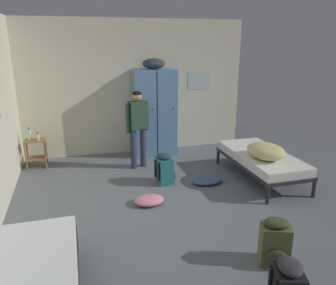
# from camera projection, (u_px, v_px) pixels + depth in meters

# --- Properties ---
(ground_plane) EXTENTS (9.09, 9.09, 0.00)m
(ground_plane) POSITION_uv_depth(u_px,v_px,m) (173.00, 208.00, 5.05)
(ground_plane) COLOR slate
(room_backdrop) EXTENTS (4.93, 5.74, 2.87)m
(room_backdrop) POSITION_uv_depth(u_px,v_px,m) (75.00, 103.00, 5.51)
(room_backdrop) COLOR beige
(room_backdrop) RESTS_ON ground_plane
(locker_bank) EXTENTS (0.90, 0.55, 2.07)m
(locker_bank) POSITION_uv_depth(u_px,v_px,m) (154.00, 111.00, 7.21)
(locker_bank) COLOR #5B84B2
(locker_bank) RESTS_ON ground_plane
(shelf_unit) EXTENTS (0.38, 0.30, 0.57)m
(shelf_unit) POSITION_uv_depth(u_px,v_px,m) (36.00, 151.00, 6.55)
(shelf_unit) COLOR brown
(shelf_unit) RESTS_ON ground_plane
(bed_left_front) EXTENTS (0.90, 1.90, 0.49)m
(bed_left_front) POSITION_uv_depth(u_px,v_px,m) (26.00, 283.00, 2.93)
(bed_left_front) COLOR #28282D
(bed_left_front) RESTS_ON ground_plane
(bed_right) EXTENTS (0.90, 1.90, 0.49)m
(bed_right) POSITION_uv_depth(u_px,v_px,m) (261.00, 159.00, 6.02)
(bed_right) COLOR #28282D
(bed_right) RESTS_ON ground_plane
(bedding_heap) EXTENTS (0.59, 0.75, 0.25)m
(bedding_heap) POSITION_uv_depth(u_px,v_px,m) (266.00, 151.00, 5.71)
(bedding_heap) COLOR #D1C67F
(bedding_heap) RESTS_ON bed_right
(person_traveler) EXTENTS (0.47, 0.27, 1.52)m
(person_traveler) POSITION_uv_depth(u_px,v_px,m) (138.00, 122.00, 6.41)
(person_traveler) COLOR #2D334C
(person_traveler) RESTS_ON ground_plane
(water_bottle) EXTENTS (0.07, 0.07, 0.25)m
(water_bottle) POSITION_uv_depth(u_px,v_px,m) (30.00, 134.00, 6.45)
(water_bottle) COLOR silver
(water_bottle) RESTS_ON shelf_unit
(lotion_bottle) EXTENTS (0.05, 0.05, 0.16)m
(lotion_bottle) POSITION_uv_depth(u_px,v_px,m) (38.00, 137.00, 6.45)
(lotion_bottle) COLOR beige
(lotion_bottle) RESTS_ON shelf_unit
(backpack_teal) EXTENTS (0.36, 0.34, 0.55)m
(backpack_teal) POSITION_uv_depth(u_px,v_px,m) (165.00, 169.00, 5.87)
(backpack_teal) COLOR #23666B
(backpack_teal) RESTS_ON ground_plane
(backpack_olive) EXTENTS (0.39, 0.40, 0.55)m
(backpack_olive) POSITION_uv_depth(u_px,v_px,m) (275.00, 242.00, 3.74)
(backpack_olive) COLOR #566038
(backpack_olive) RESTS_ON ground_plane
(clothes_pile_denim) EXTENTS (0.56, 0.36, 0.12)m
(clothes_pile_denim) POSITION_uv_depth(u_px,v_px,m) (207.00, 180.00, 5.90)
(clothes_pile_denim) COLOR #42567A
(clothes_pile_denim) RESTS_ON ground_plane
(clothes_pile_pink) EXTENTS (0.46, 0.36, 0.13)m
(clothes_pile_pink) POSITION_uv_depth(u_px,v_px,m) (149.00, 200.00, 5.15)
(clothes_pile_pink) COLOR pink
(clothes_pile_pink) RESTS_ON ground_plane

